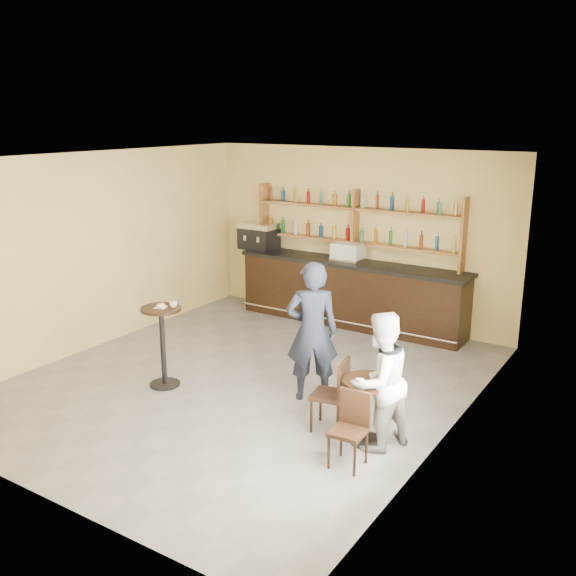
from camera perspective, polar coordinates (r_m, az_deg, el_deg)
The scene contains 23 objects.
floor at distance 9.48m, azimuth -3.66°, elevation -8.21°, with size 7.00×7.00×0.00m, color slate.
ceiling at distance 8.72m, azimuth -4.02°, elevation 11.46°, with size 7.00×7.00×0.00m, color white.
wall_back at distance 11.90m, azimuth 6.23°, elevation 4.64°, with size 7.00×7.00×0.00m, color #EED587.
wall_front at distance 6.61m, azimuth -22.18°, elevation -5.07°, with size 7.00×7.00×0.00m, color #EED587.
wall_left at distance 10.98m, azimuth -16.57°, elevation 3.20°, with size 7.00×7.00×0.00m, color #EED587.
wall_right at distance 7.63m, azimuth 14.62°, elevation -1.77°, with size 7.00×7.00×0.00m, color #EED587.
window_pane at distance 6.52m, azimuth 11.29°, elevation -3.54°, with size 2.00×2.00×0.00m, color white.
window_frame at distance 6.53m, azimuth 11.24°, elevation -3.53°, with size 0.04×1.70×2.10m, color black, non-canonical shape.
shelf_unit at distance 11.75m, azimuth 5.98°, elevation 5.55°, with size 4.00×0.26×1.40m, color brown, non-canonical shape.
liquor_bottles at distance 11.72m, azimuth 6.00°, elevation 6.37°, with size 3.68×0.10×1.00m, color #8C5919, non-canonical shape.
bar_counter at distance 11.79m, azimuth 5.61°, elevation -0.46°, with size 4.39×0.86×1.19m, color black, non-canonical shape.
espresso_machine at distance 12.63m, azimuth -2.61°, elevation 4.63°, with size 0.73×0.47×0.52m, color black, non-canonical shape.
pastry_case at distance 11.64m, azimuth 5.37°, elevation 3.20°, with size 0.55×0.44×0.33m, color silver, non-canonical shape.
pedestal_table at distance 9.27m, azimuth -11.05°, elevation -5.16°, with size 0.57×0.57×1.17m, color black, non-canonical shape.
napkin at distance 9.08m, azimuth -11.24°, elevation -1.69°, with size 0.15×0.15×0.00m, color white.
donut at distance 9.06m, azimuth -11.25°, elevation -1.56°, with size 0.13×0.13×0.05m, color #DEA051.
cup_pedestal at distance 9.05m, azimuth -10.18°, elevation -1.42°, with size 0.11×0.11×0.09m, color white.
man_main at distance 8.58m, azimuth 2.15°, elevation -3.88°, with size 0.70×0.46×1.92m, color black.
cafe_table at distance 7.71m, azimuth 7.12°, elevation -10.83°, with size 0.63×0.63×0.79m, color black, non-canonical shape.
cup_cafe at distance 7.50m, azimuth 7.58°, elevation -7.88°, with size 0.09×0.09×0.09m, color white.
chair_west at distance 7.94m, azimuth 3.68°, elevation -9.40°, with size 0.40×0.40×0.92m, color black, non-canonical shape.
chair_south at distance 7.19m, azimuth 5.37°, elevation -12.55°, with size 0.36×0.36×0.84m, color black, non-canonical shape.
patron_second at distance 7.45m, azimuth 8.15°, elevation -8.21°, with size 0.80×0.62×1.64m, color #A7A9AD.
Camera 1 is at (5.19, -6.99, 3.76)m, focal length 40.00 mm.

